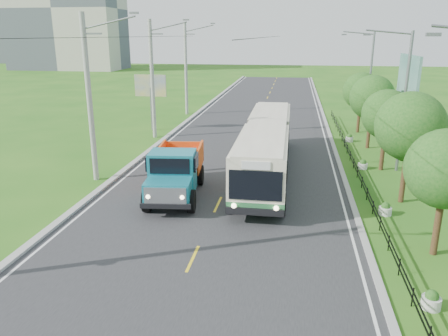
% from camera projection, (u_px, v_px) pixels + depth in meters
% --- Properties ---
extents(ground, '(240.00, 240.00, 0.00)m').
position_uv_depth(ground, '(193.00, 259.00, 17.77)').
color(ground, '#235E16').
rests_on(ground, ground).
extents(road, '(14.00, 120.00, 0.02)m').
position_uv_depth(road, '(246.00, 143.00, 36.65)').
color(road, '#28282B').
rests_on(road, ground).
extents(curb_left, '(0.40, 120.00, 0.15)m').
position_uv_depth(curb_left, '(164.00, 139.00, 37.72)').
color(curb_left, '#9E9E99').
rests_on(curb_left, ground).
extents(curb_right, '(0.30, 120.00, 0.10)m').
position_uv_depth(curb_right, '(334.00, 146.00, 35.56)').
color(curb_right, '#9E9E99').
rests_on(curb_right, ground).
extents(edge_line_left, '(0.12, 120.00, 0.00)m').
position_uv_depth(edge_line_left, '(170.00, 140.00, 37.65)').
color(edge_line_left, silver).
rests_on(edge_line_left, road).
extents(edge_line_right, '(0.12, 120.00, 0.00)m').
position_uv_depth(edge_line_right, '(327.00, 146.00, 35.64)').
color(edge_line_right, silver).
rests_on(edge_line_right, road).
extents(centre_dash, '(0.12, 2.20, 0.00)m').
position_uv_depth(centre_dash, '(193.00, 258.00, 17.76)').
color(centre_dash, yellow).
rests_on(centre_dash, road).
extents(railing_right, '(0.04, 40.00, 0.60)m').
position_uv_depth(railing_right, '(354.00, 164.00, 29.69)').
color(railing_right, black).
rests_on(railing_right, ground).
extents(pole_near, '(3.51, 0.32, 10.00)m').
position_uv_depth(pole_near, '(90.00, 99.00, 26.02)').
color(pole_near, gray).
rests_on(pole_near, ground).
extents(pole_mid, '(3.51, 0.32, 10.00)m').
position_uv_depth(pole_mid, '(153.00, 79.00, 37.35)').
color(pole_mid, gray).
rests_on(pole_mid, ground).
extents(pole_far, '(3.51, 0.32, 10.00)m').
position_uv_depth(pole_far, '(186.00, 69.00, 48.68)').
color(pole_far, gray).
rests_on(pole_far, ground).
extents(tree_second, '(3.18, 3.26, 5.30)m').
position_uv_depth(tree_second, '(446.00, 172.00, 17.27)').
color(tree_second, '#382314').
rests_on(tree_second, ground).
extents(tree_third, '(3.60, 3.62, 6.00)m').
position_uv_depth(tree_third, '(410.00, 130.00, 22.80)').
color(tree_third, '#382314').
rests_on(tree_third, ground).
extents(tree_fourth, '(3.24, 3.31, 5.40)m').
position_uv_depth(tree_fourth, '(387.00, 117.00, 28.58)').
color(tree_fourth, '#382314').
rests_on(tree_fourth, ground).
extents(tree_fifth, '(3.48, 3.52, 5.80)m').
position_uv_depth(tree_fifth, '(372.00, 100.00, 34.17)').
color(tree_fifth, '#382314').
rests_on(tree_fifth, ground).
extents(tree_back, '(3.30, 3.36, 5.50)m').
position_uv_depth(tree_back, '(361.00, 93.00, 39.89)').
color(tree_back, '#382314').
rests_on(tree_back, ground).
extents(streetlight_mid, '(3.02, 0.20, 9.07)m').
position_uv_depth(streetlight_mid, '(402.00, 97.00, 27.94)').
color(streetlight_mid, slate).
rests_on(streetlight_mid, ground).
extents(streetlight_far, '(3.02, 0.20, 9.07)m').
position_uv_depth(streetlight_far, '(368.00, 77.00, 41.16)').
color(streetlight_far, slate).
rests_on(streetlight_far, ground).
extents(planter_front, '(0.64, 0.64, 0.67)m').
position_uv_depth(planter_front, '(431.00, 300.00, 14.50)').
color(planter_front, silver).
rests_on(planter_front, ground).
extents(planter_near, '(0.64, 0.64, 0.67)m').
position_uv_depth(planter_near, '(385.00, 209.00, 22.05)').
color(planter_near, silver).
rests_on(planter_near, ground).
extents(planter_mid, '(0.64, 0.64, 0.67)m').
position_uv_depth(planter_mid, '(363.00, 165.00, 29.60)').
color(planter_mid, silver).
rests_on(planter_mid, ground).
extents(planter_far, '(0.64, 0.64, 0.67)m').
position_uv_depth(planter_far, '(349.00, 138.00, 37.16)').
color(planter_far, silver).
rests_on(planter_far, ground).
extents(billboard_left, '(3.00, 0.20, 5.20)m').
position_uv_depth(billboard_left, '(151.00, 89.00, 40.73)').
color(billboard_left, slate).
rests_on(billboard_left, ground).
extents(billboard_right, '(0.24, 6.00, 7.30)m').
position_uv_depth(billboard_right, '(408.00, 81.00, 33.23)').
color(billboard_right, slate).
rests_on(billboard_right, ground).
extents(apartment_near, '(28.00, 14.00, 30.00)m').
position_uv_depth(apartment_near, '(65.00, 9.00, 111.37)').
color(apartment_near, '#B7B2A3').
rests_on(apartment_near, ground).
extents(apartment_far, '(24.00, 14.00, 26.00)m').
position_uv_depth(apartment_far, '(32.00, 21.00, 139.34)').
color(apartment_far, '#B7B2A3').
rests_on(apartment_far, ground).
extents(bus, '(2.93, 17.20, 3.32)m').
position_uv_depth(bus, '(267.00, 143.00, 28.27)').
color(bus, '#2C6E3C').
rests_on(bus, ground).
extents(dump_truck, '(3.26, 6.97, 2.83)m').
position_uv_depth(dump_truck, '(176.00, 169.00, 24.28)').
color(dump_truck, '#167789').
rests_on(dump_truck, ground).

